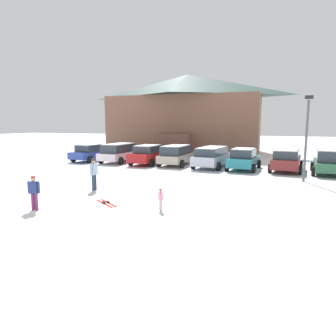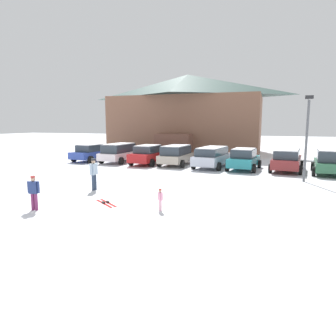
{
  "view_description": "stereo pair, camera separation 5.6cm",
  "coord_description": "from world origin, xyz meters",
  "px_view_note": "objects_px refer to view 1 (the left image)",
  "views": [
    {
      "loc": [
        6.03,
        -7.43,
        3.47
      ],
      "look_at": [
        0.27,
        8.14,
        0.99
      ],
      "focal_mm": 32.0,
      "sensor_mm": 36.0,
      "label": 1
    },
    {
      "loc": [
        6.08,
        -7.41,
        3.47
      ],
      "look_at": [
        0.27,
        8.14,
        0.99
      ],
      "focal_mm": 32.0,
      "sensor_mm": 36.0,
      "label": 2
    }
  ],
  "objects_px": {
    "parked_teal_hatchback": "(244,159)",
    "skier_teen_in_navy_coat": "(34,191)",
    "parked_beige_suv": "(176,155)",
    "lamp_post": "(307,134)",
    "skier_adult_in_blue_parka": "(94,172)",
    "parked_blue_hatchback": "(91,152)",
    "parked_red_sedan": "(148,154)",
    "parked_maroon_van": "(287,159)",
    "skier_child_in_pink_snowsuit": "(161,198)",
    "parked_white_suv": "(119,152)",
    "pair_of_skis": "(106,203)",
    "ski_lodge": "(187,114)",
    "parked_green_coupe": "(329,162)",
    "parked_silver_wagon": "(212,156)"
  },
  "relations": [
    {
      "from": "ski_lodge",
      "to": "parked_silver_wagon",
      "type": "xyz_separation_m",
      "value": [
        5.47,
        -11.23,
        -3.71
      ]
    },
    {
      "from": "parked_maroon_van",
      "to": "ski_lodge",
      "type": "bearing_deg",
      "value": 135.04
    },
    {
      "from": "parked_white_suv",
      "to": "skier_teen_in_navy_coat",
      "type": "relative_size",
      "value": 3.16
    },
    {
      "from": "parked_beige_suv",
      "to": "lamp_post",
      "type": "xyz_separation_m",
      "value": [
        9.46,
        -3.96,
        1.97
      ]
    },
    {
      "from": "parked_green_coupe",
      "to": "skier_teen_in_navy_coat",
      "type": "bearing_deg",
      "value": -131.9
    },
    {
      "from": "ski_lodge",
      "to": "parked_white_suv",
      "type": "height_order",
      "value": "ski_lodge"
    },
    {
      "from": "skier_teen_in_navy_coat",
      "to": "parked_teal_hatchback",
      "type": "bearing_deg",
      "value": 64.31
    },
    {
      "from": "ski_lodge",
      "to": "skier_child_in_pink_snowsuit",
      "type": "bearing_deg",
      "value": -75.66
    },
    {
      "from": "parked_teal_hatchback",
      "to": "parked_white_suv",
      "type": "bearing_deg",
      "value": 177.21
    },
    {
      "from": "skier_child_in_pink_snowsuit",
      "to": "skier_adult_in_blue_parka",
      "type": "height_order",
      "value": "skier_adult_in_blue_parka"
    },
    {
      "from": "parked_teal_hatchback",
      "to": "skier_teen_in_navy_coat",
      "type": "relative_size",
      "value": 3.01
    },
    {
      "from": "parked_beige_suv",
      "to": "parked_silver_wagon",
      "type": "relative_size",
      "value": 0.84
    },
    {
      "from": "skier_teen_in_navy_coat",
      "to": "skier_adult_in_blue_parka",
      "type": "bearing_deg",
      "value": 88.42
    },
    {
      "from": "parked_teal_hatchback",
      "to": "parked_maroon_van",
      "type": "xyz_separation_m",
      "value": [
        3.03,
        0.54,
        0.06
      ]
    },
    {
      "from": "parked_red_sedan",
      "to": "parked_teal_hatchback",
      "type": "bearing_deg",
      "value": -2.58
    },
    {
      "from": "parked_beige_suv",
      "to": "lamp_post",
      "type": "height_order",
      "value": "lamp_post"
    },
    {
      "from": "parked_white_suv",
      "to": "skier_teen_in_navy_coat",
      "type": "distance_m",
      "value": 15.04
    },
    {
      "from": "skier_adult_in_blue_parka",
      "to": "parked_red_sedan",
      "type": "bearing_deg",
      "value": 98.06
    },
    {
      "from": "parked_maroon_van",
      "to": "pair_of_skis",
      "type": "height_order",
      "value": "parked_maroon_van"
    },
    {
      "from": "parked_red_sedan",
      "to": "skier_child_in_pink_snowsuit",
      "type": "height_order",
      "value": "parked_red_sedan"
    },
    {
      "from": "parked_maroon_van",
      "to": "parked_white_suv",
      "type": "bearing_deg",
      "value": -179.97
    },
    {
      "from": "parked_blue_hatchback",
      "to": "parked_beige_suv",
      "type": "xyz_separation_m",
      "value": [
        8.38,
        -0.05,
        0.1
      ]
    },
    {
      "from": "parked_blue_hatchback",
      "to": "skier_teen_in_navy_coat",
      "type": "height_order",
      "value": "parked_blue_hatchback"
    },
    {
      "from": "skier_child_in_pink_snowsuit",
      "to": "skier_teen_in_navy_coat",
      "type": "bearing_deg",
      "value": -160.23
    },
    {
      "from": "parked_silver_wagon",
      "to": "pair_of_skis",
      "type": "relative_size",
      "value": 3.4
    },
    {
      "from": "parked_maroon_van",
      "to": "skier_child_in_pink_snowsuit",
      "type": "distance_m",
      "value": 13.63
    },
    {
      "from": "skier_adult_in_blue_parka",
      "to": "pair_of_skis",
      "type": "bearing_deg",
      "value": -46.18
    },
    {
      "from": "skier_child_in_pink_snowsuit",
      "to": "ski_lodge",
      "type": "bearing_deg",
      "value": 104.34
    },
    {
      "from": "parked_green_coupe",
      "to": "ski_lodge",
      "type": "bearing_deg",
      "value": 139.91
    },
    {
      "from": "parked_beige_suv",
      "to": "skier_child_in_pink_snowsuit",
      "type": "distance_m",
      "value": 13.09
    },
    {
      "from": "parked_maroon_van",
      "to": "skier_child_in_pink_snowsuit",
      "type": "xyz_separation_m",
      "value": [
        -4.93,
        -12.7,
        -0.38
      ]
    },
    {
      "from": "parked_white_suv",
      "to": "lamp_post",
      "type": "xyz_separation_m",
      "value": [
        14.92,
        -4.08,
        1.97
      ]
    },
    {
      "from": "parked_blue_hatchback",
      "to": "skier_teen_in_navy_coat",
      "type": "bearing_deg",
      "value": -63.23
    },
    {
      "from": "ski_lodge",
      "to": "parked_white_suv",
      "type": "xyz_separation_m",
      "value": [
        -3.03,
        -10.97,
        -3.69
      ]
    },
    {
      "from": "skier_adult_in_blue_parka",
      "to": "parked_beige_suv",
      "type": "bearing_deg",
      "value": 84.25
    },
    {
      "from": "parked_maroon_van",
      "to": "parked_red_sedan",
      "type": "bearing_deg",
      "value": -179.06
    },
    {
      "from": "parked_blue_hatchback",
      "to": "parked_green_coupe",
      "type": "distance_m",
      "value": 19.67
    },
    {
      "from": "parked_blue_hatchback",
      "to": "parked_beige_suv",
      "type": "height_order",
      "value": "parked_beige_suv"
    },
    {
      "from": "parked_white_suv",
      "to": "skier_adult_in_blue_parka",
      "type": "distance_m",
      "value": 11.31
    },
    {
      "from": "parked_blue_hatchback",
      "to": "parked_red_sedan",
      "type": "relative_size",
      "value": 0.93
    },
    {
      "from": "parked_red_sedan",
      "to": "parked_beige_suv",
      "type": "bearing_deg",
      "value": 1.22
    },
    {
      "from": "parked_teal_hatchback",
      "to": "skier_teen_in_navy_coat",
      "type": "xyz_separation_m",
      "value": [
        -6.68,
        -13.88,
        -0.02
      ]
    },
    {
      "from": "parked_beige_suv",
      "to": "pair_of_skis",
      "type": "distance_m",
      "value": 12.47
    },
    {
      "from": "skier_adult_in_blue_parka",
      "to": "lamp_post",
      "type": "bearing_deg",
      "value": 31.08
    },
    {
      "from": "pair_of_skis",
      "to": "parked_red_sedan",
      "type": "bearing_deg",
      "value": 105.71
    },
    {
      "from": "parked_blue_hatchback",
      "to": "parked_teal_hatchback",
      "type": "height_order",
      "value": "parked_teal_hatchback"
    },
    {
      "from": "parked_teal_hatchback",
      "to": "ski_lodge",
      "type": "bearing_deg",
      "value": 124.65
    },
    {
      "from": "parked_blue_hatchback",
      "to": "skier_teen_in_navy_coat",
      "type": "distance_m",
      "value": 16.06
    },
    {
      "from": "parked_red_sedan",
      "to": "parked_teal_hatchback",
      "type": "distance_m",
      "value": 8.02
    },
    {
      "from": "parked_white_suv",
      "to": "skier_adult_in_blue_parka",
      "type": "relative_size",
      "value": 2.67
    }
  ]
}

